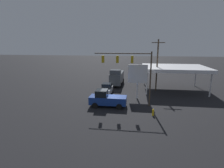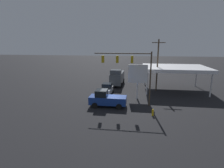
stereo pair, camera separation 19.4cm
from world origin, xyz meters
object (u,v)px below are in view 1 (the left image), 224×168
traffic_signal_assembly (130,66)px  utility_pole (157,64)px  fire_hydrant (153,112)px  price_sign (138,75)px  delivery_truck (117,77)px  pickup_parked (107,99)px  hatchback_crossing (107,89)px

traffic_signal_assembly → utility_pole: size_ratio=0.84×
traffic_signal_assembly → utility_pole: bearing=-119.1°
utility_pole → fire_hydrant: utility_pole is taller
price_sign → fire_hydrant: price_sign is taller
delivery_truck → fire_hydrant: 16.94m
pickup_parked → hatchback_crossing: pickup_parked is taller
utility_pole → delivery_truck: utility_pole is taller
traffic_signal_assembly → pickup_parked: (3.15, 1.10, -4.67)m
traffic_signal_assembly → delivery_truck: (3.11, -12.11, -4.08)m
price_sign → pickup_parked: (4.29, 4.29, -2.81)m
utility_pole → delivery_truck: (7.83, -3.64, -3.34)m
hatchback_crossing → delivery_truck: bearing=174.1°
hatchback_crossing → price_sign: bearing=76.1°
hatchback_crossing → utility_pole: bearing=115.0°
delivery_truck → fire_hydrant: delivery_truck is taller
hatchback_crossing → traffic_signal_assembly: bearing=43.1°
utility_pole → hatchback_crossing: size_ratio=2.47×
utility_pole → pickup_parked: utility_pole is taller
delivery_truck → traffic_signal_assembly: bearing=16.4°
utility_pole → price_sign: 6.47m
traffic_signal_assembly → pickup_parked: traffic_signal_assembly is taller
pickup_parked → hatchback_crossing: bearing=-80.0°
hatchback_crossing → delivery_truck: size_ratio=0.56×
traffic_signal_assembly → hatchback_crossing: size_ratio=2.08×
utility_pole → pickup_parked: bearing=50.6°
delivery_truck → fire_hydrant: size_ratio=7.81×
price_sign → pickup_parked: size_ratio=1.06×
traffic_signal_assembly → delivery_truck: traffic_signal_assembly is taller
traffic_signal_assembly → price_sign: size_ratio=1.44×
price_sign → fire_hydrant: size_ratio=6.30×
utility_pole → hatchback_crossing: utility_pole is taller
hatchback_crossing → delivery_truck: 7.55m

